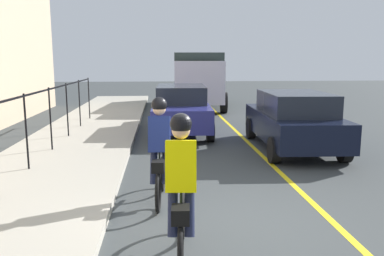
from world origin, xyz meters
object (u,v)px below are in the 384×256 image
cyclist_lead (181,189)px  patrol_sedan (293,120)px  cyclist_follow (160,151)px  box_truck_background (199,77)px  parked_sedan_rear (181,108)px

cyclist_lead → patrol_sedan: cyclist_lead is taller
cyclist_lead → cyclist_follow: 2.04m
cyclist_follow → box_truck_background: 14.22m
parked_sedan_rear → cyclist_follow: bearing=-4.1°
cyclist_follow → patrol_sedan: size_ratio=0.41×
cyclist_lead → box_truck_background: box_truck_background is taller
cyclist_lead → cyclist_follow: size_ratio=1.00×
parked_sedan_rear → box_truck_background: box_truck_background is taller
cyclist_follow → patrol_sedan: (3.85, -3.61, -0.09)m
cyclist_lead → box_truck_background: (16.09, -1.77, 0.64)m
box_truck_background → parked_sedan_rear: bearing=-5.2°
box_truck_background → cyclist_lead: bearing=-1.4°
parked_sedan_rear → box_truck_background: bearing=171.9°
parked_sedan_rear → box_truck_background: (7.44, -1.32, 0.73)m
parked_sedan_rear → cyclist_lead: bearing=-1.0°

